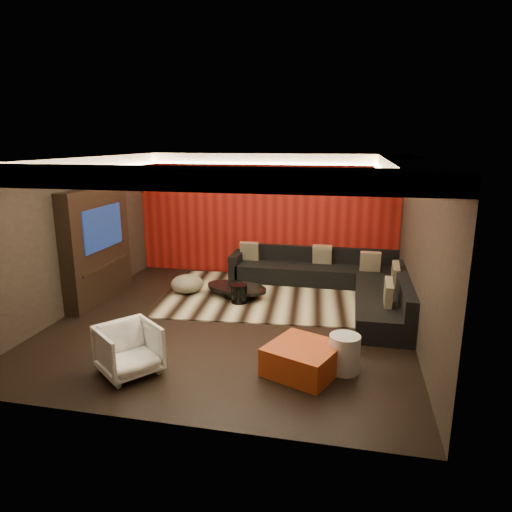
% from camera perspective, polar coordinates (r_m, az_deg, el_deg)
% --- Properties ---
extents(floor, '(6.00, 6.00, 0.02)m').
position_cam_1_polar(floor, '(8.04, -3.02, -8.27)').
color(floor, black).
rests_on(floor, ground).
extents(ceiling, '(6.00, 6.00, 0.02)m').
position_cam_1_polar(ceiling, '(7.43, -3.31, 12.25)').
color(ceiling, silver).
rests_on(ceiling, ground).
extents(wall_back, '(6.00, 0.02, 2.80)m').
position_cam_1_polar(wall_back, '(10.49, 1.16, 5.11)').
color(wall_back, black).
rests_on(wall_back, ground).
extents(wall_left, '(0.02, 6.00, 2.80)m').
position_cam_1_polar(wall_left, '(8.88, -22.28, 2.36)').
color(wall_left, black).
rests_on(wall_left, ground).
extents(wall_right, '(0.02, 6.00, 2.80)m').
position_cam_1_polar(wall_right, '(7.43, 19.87, 0.43)').
color(wall_right, black).
rests_on(wall_right, ground).
extents(red_feature_wall, '(5.98, 0.05, 2.78)m').
position_cam_1_polar(red_feature_wall, '(10.46, 1.11, 5.07)').
color(red_feature_wall, '#6B0C0A').
rests_on(red_feature_wall, ground).
extents(soffit_back, '(6.00, 0.60, 0.22)m').
position_cam_1_polar(soffit_back, '(10.06, 0.85, 12.10)').
color(soffit_back, silver).
rests_on(soffit_back, ground).
extents(soffit_front, '(6.00, 0.60, 0.22)m').
position_cam_1_polar(soffit_front, '(4.89, -11.77, 9.55)').
color(soffit_front, silver).
rests_on(soffit_front, ground).
extents(soffit_left, '(0.60, 4.80, 0.22)m').
position_cam_1_polar(soffit_left, '(8.55, -21.35, 10.78)').
color(soffit_left, silver).
rests_on(soffit_left, ground).
extents(soffit_right, '(0.60, 4.80, 0.22)m').
position_cam_1_polar(soffit_right, '(7.21, 18.26, 10.56)').
color(soffit_right, silver).
rests_on(soffit_right, ground).
extents(cove_back, '(4.80, 0.08, 0.04)m').
position_cam_1_polar(cove_back, '(9.73, 0.45, 11.50)').
color(cove_back, '#FFD899').
rests_on(cove_back, ground).
extents(cove_front, '(4.80, 0.08, 0.04)m').
position_cam_1_polar(cove_front, '(5.21, -10.21, 8.90)').
color(cove_front, '#FFD899').
rests_on(cove_front, ground).
extents(cove_left, '(0.08, 4.80, 0.04)m').
position_cam_1_polar(cove_left, '(8.38, -19.31, 10.28)').
color(cove_left, '#FFD899').
rests_on(cove_left, ground).
extents(cove_right, '(0.08, 4.80, 0.04)m').
position_cam_1_polar(cove_right, '(7.19, 15.47, 10.03)').
color(cove_right, '#FFD899').
rests_on(cove_right, ground).
extents(tv_surround, '(0.30, 2.00, 2.20)m').
position_cam_1_polar(tv_surround, '(9.34, -19.26, 1.29)').
color(tv_surround, black).
rests_on(tv_surround, ground).
extents(tv_screen, '(0.04, 1.30, 0.80)m').
position_cam_1_polar(tv_screen, '(9.19, -18.58, 3.38)').
color(tv_screen, black).
rests_on(tv_screen, ground).
extents(tv_shelf, '(0.04, 1.60, 0.04)m').
position_cam_1_polar(tv_shelf, '(9.35, -18.22, -1.14)').
color(tv_shelf, black).
rests_on(tv_shelf, ground).
extents(rug, '(4.24, 3.33, 0.02)m').
position_cam_1_polar(rug, '(9.33, 0.97, -4.88)').
color(rug, '#BCB189').
rests_on(rug, floor).
extents(coffee_table, '(1.61, 1.61, 0.22)m').
position_cam_1_polar(coffee_table, '(9.18, -2.44, -4.43)').
color(coffee_table, black).
rests_on(coffee_table, rug).
extents(drum_stool, '(0.35, 0.35, 0.36)m').
position_cam_1_polar(drum_stool, '(8.82, -2.12, -4.72)').
color(drum_stool, black).
rests_on(drum_stool, rug).
extents(striped_pouf, '(0.86, 0.86, 0.37)m').
position_cam_1_polar(striped_pouf, '(9.51, -8.60, -3.45)').
color(striped_pouf, beige).
rests_on(striped_pouf, rug).
extents(white_side_table, '(0.55, 0.55, 0.52)m').
position_cam_1_polar(white_side_table, '(6.43, 10.98, -11.88)').
color(white_side_table, silver).
rests_on(white_side_table, floor).
extents(orange_ottoman, '(1.15, 1.15, 0.39)m').
position_cam_1_polar(orange_ottoman, '(6.36, 5.91, -12.67)').
color(orange_ottoman, '#9F3914').
rests_on(orange_ottoman, floor).
extents(armchair, '(1.04, 1.04, 0.68)m').
position_cam_1_polar(armchair, '(6.47, -15.62, -11.21)').
color(armchair, silver).
rests_on(armchair, floor).
extents(sectional_sofa, '(3.65, 3.50, 0.75)m').
position_cam_1_polar(sectional_sofa, '(9.46, 10.17, -3.23)').
color(sectional_sofa, black).
rests_on(sectional_sofa, floor).
extents(throw_pillows, '(3.37, 2.79, 0.50)m').
position_cam_1_polar(throw_pillows, '(9.36, 10.46, -1.15)').
color(throw_pillows, beige).
rests_on(throw_pillows, sectional_sofa).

